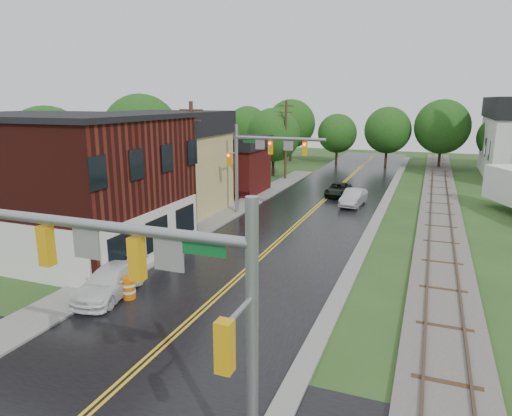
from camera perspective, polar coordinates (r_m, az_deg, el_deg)
The scene contains 19 objects.
main_road at distance 38.54m, azimuth 7.06°, elevation -0.36°, with size 10.00×90.00×0.02m, color black.
curb_right at distance 42.51m, azimuth 15.80°, elevation 0.53°, with size 0.80×70.00×0.12m, color gray.
sidewalk_left at distance 36.00m, azimuth -4.53°, elevation -1.29°, with size 2.40×50.00×0.12m, color gray.
brick_building at distance 30.65m, azimuth -23.69°, elevation 2.97°, with size 14.30×10.30×8.30m.
yellow_house at distance 38.47m, azimuth -10.46°, elevation 4.35°, with size 8.00×7.00×6.40m, color tan.
darkred_building at distance 46.02m, azimuth -3.50°, elevation 4.75°, with size 7.00×6.00×4.40m, color #3F0F0C.
railroad at distance 42.36m, azimuth 22.00°, elevation 0.15°, with size 3.20×80.00×0.30m.
traffic_signal_near at distance 10.81m, azimuth -11.20°, elevation -9.38°, with size 7.34×0.30×7.20m.
traffic_signal_far at distance 35.84m, azimuth 0.68°, elevation 6.79°, with size 7.34×0.43×7.20m.
utility_pole_b at distance 32.73m, azimuth -7.91°, elevation 5.58°, with size 1.80×0.28×9.00m.
utility_pole_c at distance 52.95m, azimuth 3.74°, elevation 8.63°, with size 1.80×0.28×9.00m.
tree_left_a at distance 40.53m, azimuth -24.50°, elevation 6.56°, with size 6.80×6.80×8.67m.
tree_left_b at distance 46.82m, azimuth -14.06°, elevation 8.86°, with size 7.60×7.60×9.69m.
tree_left_c at distance 51.77m, azimuth -5.19°, elevation 8.27°, with size 6.00×6.00×7.65m.
tree_left_e at distance 55.38m, azimuth 2.29°, elevation 8.95°, with size 6.40×6.40×8.16m.
suv_dark at distance 44.81m, azimuth 10.22°, elevation 2.28°, with size 2.05×4.45×1.24m, color black.
sedan_silver at distance 40.84m, azimuth 12.10°, elevation 1.27°, with size 1.54×4.43×1.46m, color #A8A8AC.
pickup_white at distance 22.96m, azimuth -17.76°, elevation -8.78°, with size 1.93×4.75×1.38m, color white.
construction_barrel at distance 22.41m, azimuth -15.62°, elevation -9.58°, with size 0.61×0.61×1.09m, color #CB5D09.
Camera 1 is at (8.91, -6.38, 9.11)m, focal length 32.00 mm.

